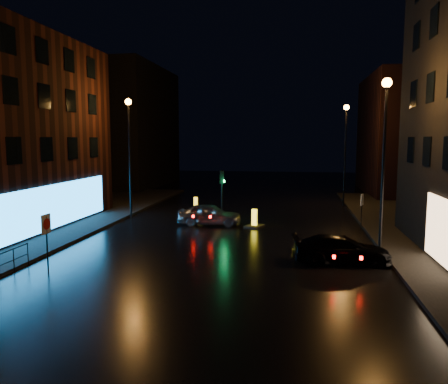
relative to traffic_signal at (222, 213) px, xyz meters
The scene contains 13 objects.
ground 14.06m from the traffic_signal, 85.10° to the right, with size 120.00×120.00×0.00m, color black.
building_far_left 26.50m from the traffic_signal, 125.18° to the left, with size 8.00×16.00×14.00m, color black.
building_far_right 24.83m from the traffic_signal, 48.01° to the left, with size 8.00×14.00×12.00m, color black.
street_lamp_lfar 8.32m from the traffic_signal, behind, with size 0.44×0.44×8.37m.
street_lamp_rnear 13.06m from the traffic_signal, 41.63° to the right, with size 0.44×0.44×8.37m.
street_lamp_rfar 13.06m from the traffic_signal, 41.63° to the left, with size 0.44×0.44×8.37m.
traffic_signal is the anchor object (origin of this frame).
silver_hatchback 1.89m from the traffic_signal, 106.25° to the right, with size 1.65×4.10×1.40m, color #A1A4A9.
dark_sedan 11.86m from the traffic_signal, 53.55° to the right, with size 1.79×4.39×1.27m, color black.
bollard_near 3.13m from the traffic_signal, 39.10° to the right, with size 1.31×1.54×1.14m.
bollard_far 4.92m from the traffic_signal, 124.55° to the left, with size 0.94×1.26×1.02m.
road_sign_left 14.00m from the traffic_signal, 112.34° to the right, with size 0.09×0.60×2.48m.
road_sign_right 9.26m from the traffic_signal, ahead, with size 0.25×0.50×2.18m.
Camera 1 is at (3.69, -15.35, 5.59)m, focal length 35.00 mm.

